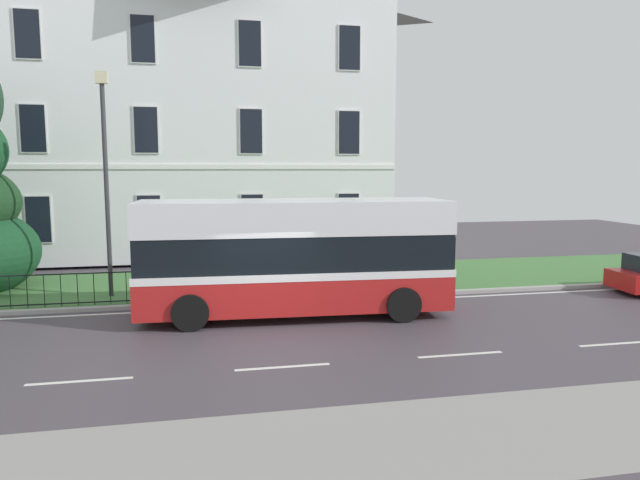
# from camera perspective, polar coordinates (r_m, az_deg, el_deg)

# --- Properties ---
(ground_plane) EXTENTS (60.00, 56.00, 0.18)m
(ground_plane) POSITION_cam_1_polar(r_m,az_deg,el_deg) (15.29, -5.28, -8.72)
(ground_plane) COLOR #463F47
(georgian_townhouse) EXTENTS (17.46, 10.18, 13.31)m
(georgian_townhouse) POSITION_cam_1_polar(r_m,az_deg,el_deg) (30.17, -11.80, 11.98)
(georgian_townhouse) COLOR white
(georgian_townhouse) RESTS_ON ground_plane
(iron_verge_railing) EXTENTS (12.82, 0.04, 0.97)m
(iron_verge_railing) POSITION_cam_1_polar(r_m,az_deg,el_deg) (18.18, -11.27, -4.22)
(iron_verge_railing) COLOR black
(iron_verge_railing) RESTS_ON ground_plane
(single_decker_bus) EXTENTS (8.69, 2.97, 3.25)m
(single_decker_bus) POSITION_cam_1_polar(r_m,az_deg,el_deg) (16.27, -2.48, -1.53)
(single_decker_bus) COLOR #B31D1D
(single_decker_bus) RESTS_ON ground_plane
(street_lamp_post) EXTENTS (0.36, 0.24, 6.92)m
(street_lamp_post) POSITION_cam_1_polar(r_m,az_deg,el_deg) (19.22, -20.27, 6.44)
(street_lamp_post) COLOR #333338
(street_lamp_post) RESTS_ON ground_plane
(litter_bin) EXTENTS (0.47, 0.47, 1.19)m
(litter_bin) POSITION_cam_1_polar(r_m,az_deg,el_deg) (19.26, -3.90, -3.18)
(litter_bin) COLOR #4C4742
(litter_bin) RESTS_ON ground_plane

